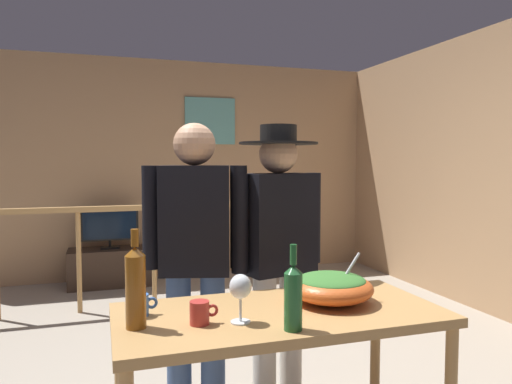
{
  "coord_description": "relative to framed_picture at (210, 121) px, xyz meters",
  "views": [
    {
      "loc": [
        -0.78,
        -2.54,
        1.39
      ],
      "look_at": [
        -0.09,
        -0.38,
        1.25
      ],
      "focal_mm": 33.81,
      "sensor_mm": 36.0,
      "label": 1
    }
  ],
  "objects": [
    {
      "name": "person_standing_left",
      "position": [
        -0.83,
        -3.37,
        -0.96
      ],
      "size": [
        0.53,
        0.31,
        1.59
      ],
      "rotation": [
        0.0,
        0.0,
        2.88
      ],
      "color": "#3D5684",
      "rests_on": "ground_plane"
    },
    {
      "name": "back_wall",
      "position": [
        -0.51,
        0.06,
        -0.59
      ],
      "size": [
        5.19,
        0.1,
        2.6
      ],
      "primitive_type": "cube",
      "color": "tan",
      "rests_on": "ground_plane"
    },
    {
      "name": "side_wall_right",
      "position": [
        2.09,
        -2.3,
        -0.59
      ],
      "size": [
        0.1,
        5.06,
        2.6
      ],
      "primitive_type": "cube",
      "color": "tan",
      "rests_on": "ground_plane"
    },
    {
      "name": "serving_table",
      "position": [
        -0.59,
        -4.02,
        -1.2
      ],
      "size": [
        1.35,
        0.64,
        0.77
      ],
      "color": "#B2844C",
      "rests_on": "ground_plane"
    },
    {
      "name": "salad_bowl",
      "position": [
        -0.34,
        -3.98,
        -1.04
      ],
      "size": [
        0.37,
        0.37,
        0.21
      ],
      "color": "#DB5B23",
      "rests_on": "serving_table"
    },
    {
      "name": "framed_picture",
      "position": [
        0.0,
        0.0,
        0.0
      ],
      "size": [
        0.62,
        0.03,
        0.57
      ],
      "primitive_type": "cube",
      "color": "#60A6A0"
    },
    {
      "name": "flat_screen_tv",
      "position": [
        -1.21,
        -0.32,
        -1.2
      ],
      "size": [
        0.62,
        0.12,
        0.46
      ],
      "color": "black",
      "rests_on": "tv_console"
    },
    {
      "name": "wine_glass",
      "position": [
        -0.79,
        -4.12,
        -0.98
      ],
      "size": [
        0.09,
        0.09,
        0.19
      ],
      "color": "silver",
      "rests_on": "serving_table"
    },
    {
      "name": "mug_red",
      "position": [
        -0.94,
        -4.09,
        -1.07
      ],
      "size": [
        0.11,
        0.07,
        0.09
      ],
      "color": "#B7332D",
      "rests_on": "serving_table"
    },
    {
      "name": "stair_railing",
      "position": [
        -0.64,
        -1.22,
        -1.23
      ],
      "size": [
        3.47,
        0.1,
        1.03
      ],
      "color": "#B2844C",
      "rests_on": "ground_plane"
    },
    {
      "name": "wine_bottle_green",
      "position": [
        -0.63,
        -4.25,
        -0.98
      ],
      "size": [
        0.07,
        0.07,
        0.32
      ],
      "color": "#1E5628",
      "rests_on": "serving_table"
    },
    {
      "name": "mug_blue",
      "position": [
        -1.15,
        -3.91,
        -1.07
      ],
      "size": [
        0.11,
        0.08,
        0.09
      ],
      "color": "#3866B2",
      "rests_on": "serving_table"
    },
    {
      "name": "tv_console",
      "position": [
        -1.21,
        -0.29,
        -1.68
      ],
      "size": [
        0.9,
        0.4,
        0.42
      ],
      "primitive_type": "cube",
      "color": "#38281E",
      "rests_on": "ground_plane"
    },
    {
      "name": "person_standing_right",
      "position": [
        -0.36,
        -3.37,
        -0.94
      ],
      "size": [
        0.57,
        0.43,
        1.59
      ],
      "rotation": [
        0.0,
        0.0,
        3.4
      ],
      "color": "beige",
      "rests_on": "ground_plane"
    },
    {
      "name": "wine_bottle_amber",
      "position": [
        -1.18,
        -4.06,
        -0.95
      ],
      "size": [
        0.08,
        0.08,
        0.37
      ],
      "color": "brown",
      "rests_on": "serving_table"
    }
  ]
}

